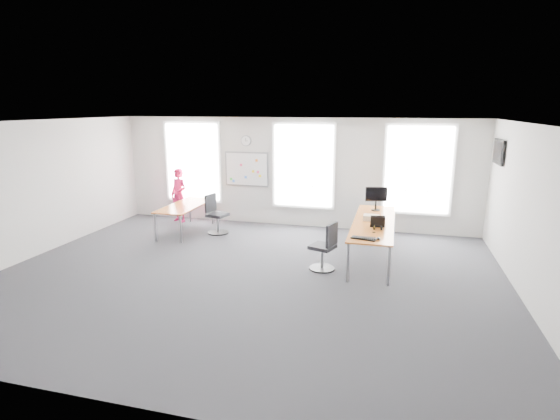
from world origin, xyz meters
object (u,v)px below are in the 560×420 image
(chair_left, at_px, (216,216))
(keyboard, at_px, (364,238))
(desk_right, at_px, (374,224))
(person, at_px, (179,195))
(monitor, at_px, (376,196))
(headphones, at_px, (378,228))
(desk_left, at_px, (185,207))
(chair_right, at_px, (325,249))

(chair_left, height_order, keyboard, chair_left)
(desk_right, distance_m, person, 5.88)
(keyboard, distance_m, monitor, 2.49)
(desk_right, xyz_separation_m, person, (-5.63, 1.69, 0.03))
(headphones, bearing_deg, chair_left, 167.70)
(desk_left, distance_m, keyboard, 5.27)
(person, xyz_separation_m, headphones, (5.74, -2.35, 0.08))
(desk_left, xyz_separation_m, person, (-0.68, 0.95, 0.10))
(desk_right, bearing_deg, keyboard, -94.90)
(desk_left, relative_size, chair_right, 2.02)
(person, height_order, monitor, person)
(chair_left, distance_m, person, 1.75)
(headphones, distance_m, monitor, 1.79)
(headphones, bearing_deg, person, 164.96)
(desk_left, bearing_deg, desk_right, -8.48)
(desk_right, height_order, person, person)
(desk_right, xyz_separation_m, chair_right, (-0.90, -1.09, -0.31))
(desk_left, bearing_deg, keyboard, -23.56)
(keyboard, bearing_deg, person, 164.13)
(monitor, bearing_deg, desk_right, -103.28)
(chair_left, bearing_deg, desk_right, -88.90)
(keyboard, relative_size, monitor, 0.81)
(desk_right, distance_m, chair_left, 4.23)
(chair_left, bearing_deg, keyboard, -106.21)
(headphones, relative_size, monitor, 0.32)
(headphones, height_order, monitor, monitor)
(desk_left, height_order, monitor, monitor)
(chair_right, bearing_deg, desk_left, -95.56)
(desk_left, distance_m, monitor, 4.97)
(person, relative_size, keyboard, 3.29)
(monitor, bearing_deg, chair_right, -126.16)
(desk_left, relative_size, chair_left, 1.96)
(chair_left, height_order, person, person)
(chair_left, xyz_separation_m, monitor, (4.11, 0.25, 0.70))
(desk_right, bearing_deg, monitor, 90.79)
(chair_right, height_order, chair_left, chair_left)
(chair_right, xyz_separation_m, monitor, (0.89, 2.19, 0.72))
(person, bearing_deg, keyboard, -8.56)
(chair_left, distance_m, monitor, 4.18)
(keyboard, distance_m, headphones, 0.75)
(desk_right, relative_size, keyboard, 6.99)
(person, distance_m, headphones, 6.20)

